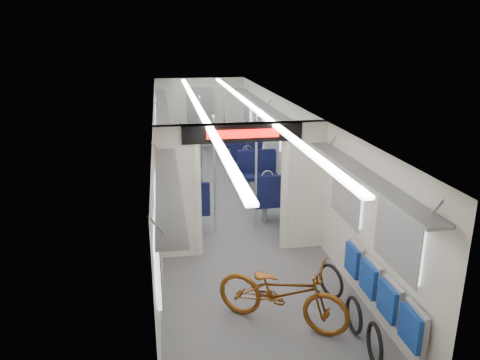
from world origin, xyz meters
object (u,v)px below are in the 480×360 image
Objects in this scene: bike_hoop_b at (354,317)px; stanchion_near_right at (256,174)px; seat_bay_far_right at (240,147)px; bike_hoop_a at (374,346)px; stanchion_far_left at (201,143)px; stanchion_far_right at (224,139)px; seat_bay_far_left at (176,149)px; stanchion_near_left at (215,176)px; bicycle at (282,292)px; bike_hoop_c at (331,282)px; flip_bench at (380,290)px; seat_bay_near_left at (183,189)px; seat_bay_near_right at (267,181)px.

stanchion_near_right reaches higher than bike_hoop_b.
stanchion_near_right is at bearing -96.20° from seat_bay_far_right.
bike_hoop_a is 0.23× the size of stanchion_far_left.
stanchion_far_right is at bearing 93.20° from stanchion_near_right.
seat_bay_far_left reaches higher than seat_bay_far_right.
seat_bay_far_right is at bearing 74.53° from stanchion_near_left.
seat_bay_far_right is at bearing 27.78° from bicycle.
stanchion_far_right reaches higher than bike_hoop_c.
flip_bench is at bearing -71.08° from bicycle.
stanchion_far_left is at bearing -146.31° from stanchion_far_right.
stanchion_near_right is at bearing 28.46° from bicycle.
stanchion_far_left is at bearing 71.04° from seat_bay_near_left.
seat_bay_far_right is 4.82m from stanchion_near_right.
bike_hoop_b is (0.00, 0.61, -0.01)m from bike_hoop_a.
bike_hoop_a is 8.93m from seat_bay_far_left.
stanchion_near_left is 3.16m from stanchion_far_right.
stanchion_far_left is at bearing 101.63° from bike_hoop_a.
flip_bench is at bearing -63.21° from seat_bay_near_left.
bike_hoop_c is (0.00, 0.85, 0.02)m from bike_hoop_b.
bike_hoop_a is 0.99× the size of bike_hoop_c.
stanchion_far_right is at bearing 96.73° from bike_hoop_b.
bike_hoop_c is 0.27× the size of seat_bay_far_right.
stanchion_far_right is at bearing 78.87° from stanchion_near_left.
bike_hoop_a is at bearing -71.34° from stanchion_near_left.
seat_bay_near_left is at bearing 110.71° from bike_hoop_a.
seat_bay_near_right is 2.02m from stanchion_far_left.
stanchion_far_left is (0.56, -1.92, 0.59)m from seat_bay_far_left.
stanchion_far_left is (-1.40, 5.31, 0.91)m from bike_hoop_c.
seat_bay_near_right is at bearing 90.87° from bike_hoop_a.
bicycle reaches higher than bike_hoop_a.
seat_bay_near_left is (-1.95, 3.70, 0.32)m from bike_hoop_c.
seat_bay_far_right is at bearing 66.64° from stanchion_far_right.
seat_bay_near_left is at bearing -90.00° from seat_bay_far_left.
seat_bay_near_left is (-1.95, 5.16, 0.32)m from bike_hoop_a.
stanchion_far_left reaches higher than seat_bay_far_right.
seat_bay_near_left reaches higher than bike_hoop_c.
seat_bay_near_right is at bearing 6.12° from seat_bay_near_left.
stanchion_near_right is (-0.52, -1.31, 0.59)m from seat_bay_near_right.
stanchion_far_left is at bearing -73.89° from seat_bay_far_left.
seat_bay_near_right is (-0.08, 3.90, 0.32)m from bike_hoop_c.
seat_bay_near_left is at bearing 116.79° from flip_bench.
stanchion_far_left is at bearing 106.28° from stanchion_near_right.
bicycle is 5.90m from stanchion_far_left.
bike_hoop_b is 0.21× the size of stanchion_far_right.
stanchion_far_left reaches higher than bike_hoop_c.
stanchion_far_right is at bearing -52.02° from seat_bay_far_left.
stanchion_near_left is at bearing -105.47° from seat_bay_far_right.
bike_hoop_b is 4.96m from seat_bay_near_left.
bike_hoop_b is at bearing -80.08° from stanchion_near_right.
bike_hoop_c is at bearing 111.76° from flip_bench.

